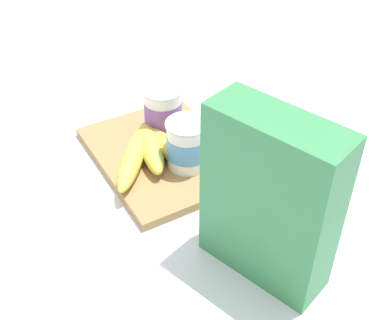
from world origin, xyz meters
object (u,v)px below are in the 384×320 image
object	(u,v)px
cereal_box	(270,200)
banana_bunch	(150,150)
yogurt_cup_back	(187,145)
yogurt_cup_front	(163,112)
cutting_board	(164,155)

from	to	relation	value
cereal_box	banana_bunch	xyz separation A→B (m)	(-0.28, -0.04, -0.09)
cereal_box	yogurt_cup_back	distance (m)	0.25
yogurt_cup_front	banana_bunch	bearing A→B (deg)	-44.70
cereal_box	yogurt_cup_front	xyz separation A→B (m)	(-0.34, 0.02, -0.06)
cereal_box	yogurt_cup_back	bearing A→B (deg)	159.02
cutting_board	banana_bunch	distance (m)	0.04
cutting_board	banana_bunch	size ratio (longest dim) A/B	1.74
yogurt_cup_front	yogurt_cup_back	xyz separation A→B (m)	(0.11, -0.01, -0.00)
cereal_box	banana_bunch	size ratio (longest dim) A/B	1.49
yogurt_cup_front	banana_bunch	xyz separation A→B (m)	(0.06, -0.06, -0.03)
cereal_box	yogurt_cup_front	bearing A→B (deg)	158.27
banana_bunch	yogurt_cup_front	bearing A→B (deg)	135.30
yogurt_cup_front	banana_bunch	distance (m)	0.09
cutting_board	yogurt_cup_back	bearing A→B (deg)	18.52
cutting_board	banana_bunch	bearing A→B (deg)	-78.53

